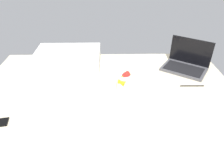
# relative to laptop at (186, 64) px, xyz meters

# --- Properties ---
(bed_mattress) EXTENTS (1.80, 1.40, 0.18)m
(bed_mattress) POSITION_rel_laptop_xyz_m (-0.64, -0.41, -0.13)
(bed_mattress) COLOR beige
(bed_mattress) RESTS_ON ground
(laptop) EXTENTS (0.40, 0.38, 0.23)m
(laptop) POSITION_rel_laptop_xyz_m (0.00, 0.00, 0.00)
(laptop) COLOR #4C4C51
(laptop) RESTS_ON bed_mattress
(snack_cup) EXTENTS (0.09, 0.11, 0.14)m
(snack_cup) POSITION_rel_laptop_xyz_m (-0.53, -0.30, 0.01)
(snack_cup) COLOR silver
(snack_cup) RESTS_ON bed_mattress
(pillow) EXTENTS (0.52, 0.36, 0.13)m
(pillow) POSITION_rel_laptop_xyz_m (-0.96, 0.07, 0.02)
(pillow) COLOR white
(pillow) RESTS_ON bed_mattress
(charger_cable) EXTENTS (0.17, 0.01, 0.01)m
(charger_cable) POSITION_rel_laptop_xyz_m (-0.03, -0.26, -0.04)
(charger_cable) COLOR black
(charger_cable) RESTS_ON bed_mattress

